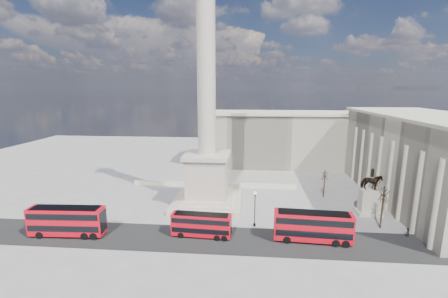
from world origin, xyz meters
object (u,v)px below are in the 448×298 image
red_bus_a (67,221)px  victorian_lamp (255,206)px  pedestrian_standing (407,232)px  red_bus_c (313,226)px  pedestrian_walking (298,222)px  equestrian_statue (370,198)px  nelsons_column (207,143)px  pedestrian_crossing (304,224)px  red_bus_b (202,225)px

red_bus_a → victorian_lamp: size_ratio=1.92×
victorian_lamp → pedestrian_standing: 24.94m
red_bus_c → victorian_lamp: bearing=156.5°
red_bus_a → red_bus_c: 39.60m
pedestrian_walking → equestrian_statue: bearing=1.7°
nelsons_column → pedestrian_standing: 38.20m
red_bus_c → pedestrian_crossing: (-0.58, 4.18, -1.59)m
red_bus_b → pedestrian_crossing: size_ratio=5.14×
pedestrian_crossing → pedestrian_walking: bearing=23.2°
red_bus_b → equestrian_statue: 32.72m
equestrian_statue → red_bus_c: bearing=-138.0°
nelsons_column → pedestrian_walking: (17.29, -9.27, -11.98)m
red_bus_b → equestrian_statue: bearing=24.1°
nelsons_column → pedestrian_standing: size_ratio=31.10×
red_bus_b → pedestrian_standing: red_bus_b is taller
red_bus_c → pedestrian_standing: bearing=13.5°
red_bus_b → pedestrian_crossing: bearing=16.9°
victorian_lamp → pedestrian_standing: victorian_lamp is taller
nelsons_column → equestrian_statue: nelsons_column is taller
nelsons_column → pedestrian_crossing: (18.12, -10.09, -11.96)m
victorian_lamp → pedestrian_crossing: 8.93m
red_bus_b → red_bus_c: red_bus_c is taller
victorian_lamp → pedestrian_walking: 8.15m
red_bus_c → red_bus_b: bearing=-176.8°
red_bus_b → pedestrian_walking: 17.02m
red_bus_a → pedestrian_standing: (55.23, 4.18, -1.77)m
nelsons_column → red_bus_c: 25.71m
nelsons_column → red_bus_b: size_ratio=5.08×
equestrian_statue → pedestrian_standing: equestrian_statue is taller
red_bus_b → pedestrian_standing: bearing=8.1°
red_bus_c → victorian_lamp: victorian_lamp is taller
red_bus_a → pedestrian_crossing: size_ratio=6.38×
nelsons_column → pedestrian_crossing: nelsons_column is taller
pedestrian_crossing → red_bus_c: bearing=165.8°
pedestrian_walking → red_bus_a: bearing=166.4°
red_bus_c → pedestrian_crossing: red_bus_c is taller
nelsons_column → red_bus_a: size_ratio=4.09×
pedestrian_walking → red_bus_b: bearing=173.7°
red_bus_a → red_bus_b: bearing=1.4°
victorian_lamp → pedestrian_walking: bearing=2.9°
victorian_lamp → red_bus_c: bearing=-27.0°
red_bus_a → red_bus_c: size_ratio=1.01×
victorian_lamp → equestrian_statue: size_ratio=0.70×
red_bus_a → equestrian_statue: size_ratio=1.34×
pedestrian_standing → victorian_lamp: bearing=-28.7°
red_bus_a → equestrian_statue: equestrian_statue is taller
victorian_lamp → red_bus_b: bearing=-152.3°
nelsons_column → red_bus_b: bearing=-85.8°
equestrian_statue → pedestrian_crossing: bearing=-151.1°
red_bus_c → pedestrian_crossing: bearing=101.4°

